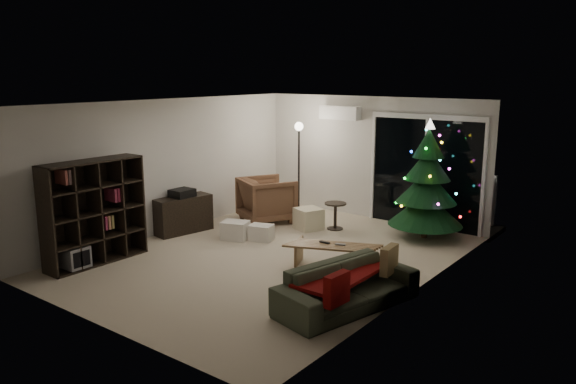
% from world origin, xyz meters
% --- Properties ---
extents(room, '(6.50, 7.51, 2.60)m').
position_xyz_m(room, '(0.46, 1.49, 1.02)').
color(room, beige).
rests_on(room, ground).
extents(bookshelf, '(0.55, 1.67, 1.65)m').
position_xyz_m(bookshelf, '(-2.25, -1.90, 0.82)').
color(bookshelf, black).
rests_on(bookshelf, floor).
extents(media_cabinet, '(0.60, 1.15, 0.69)m').
position_xyz_m(media_cabinet, '(-2.25, 0.11, 0.34)').
color(media_cabinet, black).
rests_on(media_cabinet, floor).
extents(stereo, '(0.35, 0.41, 0.15)m').
position_xyz_m(stereo, '(-2.25, 0.11, 0.76)').
color(stereo, black).
rests_on(stereo, media_cabinet).
extents(armchair, '(1.32, 1.33, 0.91)m').
position_xyz_m(armchair, '(-1.49, 1.68, 0.45)').
color(armchair, brown).
rests_on(armchair, floor).
extents(ottoman, '(0.59, 0.59, 0.41)m').
position_xyz_m(ottoman, '(-0.49, 1.73, 0.20)').
color(ottoman, '#F6EFC8').
rests_on(ottoman, floor).
extents(cardboard_box_a, '(0.56, 0.49, 0.33)m').
position_xyz_m(cardboard_box_a, '(-1.16, 0.37, 0.17)').
color(cardboard_box_a, white).
rests_on(cardboard_box_a, floor).
extents(cardboard_box_b, '(0.48, 0.41, 0.28)m').
position_xyz_m(cardboard_box_b, '(-0.74, 0.60, 0.14)').
color(cardboard_box_b, white).
rests_on(cardboard_box_b, floor).
extents(side_table, '(0.43, 0.43, 0.52)m').
position_xyz_m(side_table, '(-0.08, 2.03, 0.26)').
color(side_table, black).
rests_on(side_table, floor).
extents(floor_lamp, '(0.31, 0.31, 1.92)m').
position_xyz_m(floor_lamp, '(-1.24, 2.43, 0.96)').
color(floor_lamp, black).
rests_on(floor_lamp, floor).
extents(sofa, '(1.22, 2.09, 0.57)m').
position_xyz_m(sofa, '(2.05, -1.01, 0.29)').
color(sofa, '#33392C').
rests_on(sofa, floor).
extents(sofa_throw, '(0.61, 1.42, 0.05)m').
position_xyz_m(sofa_throw, '(1.95, -1.01, 0.42)').
color(sofa_throw, maroon).
rests_on(sofa_throw, sofa).
extents(cushion_a, '(0.15, 0.39, 0.38)m').
position_xyz_m(cushion_a, '(2.30, -0.36, 0.52)').
color(cushion_a, brown).
rests_on(cushion_a, sofa).
extents(cushion_b, '(0.14, 0.38, 0.38)m').
position_xyz_m(cushion_b, '(2.30, -1.66, 0.52)').
color(cushion_b, maroon).
rests_on(cushion_b, sofa).
extents(coffee_table, '(1.41, 0.95, 0.42)m').
position_xyz_m(coffee_table, '(1.17, 0.01, 0.21)').
color(coffee_table, '#A1814F').
rests_on(coffee_table, floor).
extents(remote_a, '(0.17, 0.05, 0.02)m').
position_xyz_m(remote_a, '(1.02, 0.01, 0.43)').
color(remote_a, black).
rests_on(remote_a, coffee_table).
extents(remote_b, '(0.16, 0.09, 0.02)m').
position_xyz_m(remote_b, '(1.27, 0.06, 0.43)').
color(remote_b, slate).
rests_on(remote_b, coffee_table).
extents(christmas_tree, '(1.68, 1.68, 2.18)m').
position_xyz_m(christmas_tree, '(1.53, 2.55, 1.09)').
color(christmas_tree, black).
rests_on(christmas_tree, floor).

